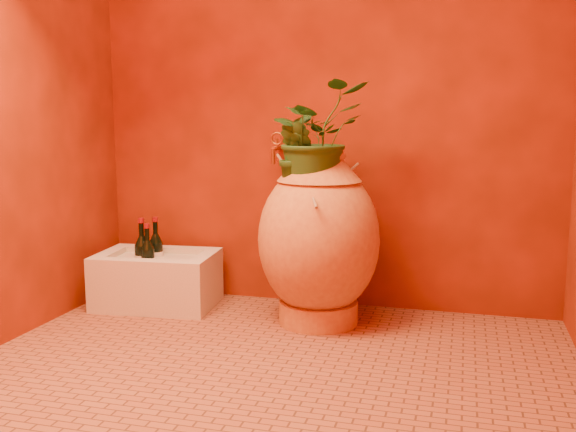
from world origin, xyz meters
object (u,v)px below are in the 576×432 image
(amphora, at_px, (319,239))
(wall_tap, at_px, (276,146))
(wine_bottle_a, at_px, (148,260))
(wine_bottle_b, at_px, (156,254))
(stone_basin, at_px, (157,280))
(wine_bottle_c, at_px, (142,258))

(amphora, relative_size, wall_tap, 5.12)
(wine_bottle_a, distance_m, wine_bottle_b, 0.14)
(stone_basin, xyz_separation_m, wall_tap, (0.61, 0.21, 0.72))
(wine_bottle_c, bearing_deg, wall_tap, 23.11)
(wine_bottle_b, bearing_deg, wine_bottle_c, -98.22)
(stone_basin, height_order, wine_bottle_a, wine_bottle_a)
(amphora, height_order, wine_bottle_b, amphora)
(stone_basin, bearing_deg, wall_tap, 19.11)
(wall_tap, bearing_deg, stone_basin, -160.89)
(amphora, distance_m, wine_bottle_c, 0.97)
(amphora, bearing_deg, stone_basin, 176.75)
(wine_bottle_b, bearing_deg, wall_tap, 13.87)
(amphora, bearing_deg, wine_bottle_a, -177.98)
(amphora, xyz_separation_m, wine_bottle_c, (-0.96, -0.02, -0.15))
(wine_bottle_a, bearing_deg, wine_bottle_c, 159.70)
(wine_bottle_a, relative_size, wine_bottle_c, 0.92)
(wine_bottle_a, xyz_separation_m, wine_bottle_b, (-0.02, 0.14, 0.00))
(amphora, bearing_deg, wine_bottle_b, 173.58)
(stone_basin, relative_size, wine_bottle_c, 1.99)
(amphora, distance_m, wall_tap, 0.59)
(amphora, height_order, wine_bottle_a, amphora)
(wine_bottle_c, distance_m, wall_tap, 0.93)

